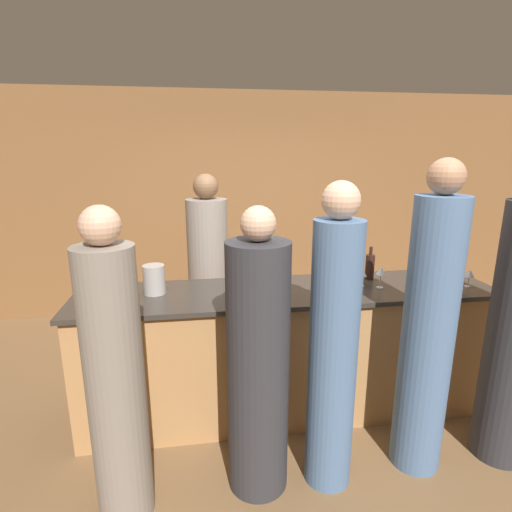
# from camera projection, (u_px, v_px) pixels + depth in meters

# --- Properties ---
(ground_plane) EXTENTS (14.00, 14.00, 0.00)m
(ground_plane) POSITION_uv_depth(u_px,v_px,m) (286.00, 407.00, 3.32)
(ground_plane) COLOR brown
(back_wall) EXTENTS (8.00, 0.06, 2.80)m
(back_wall) POSITION_uv_depth(u_px,v_px,m) (249.00, 205.00, 5.19)
(back_wall) COLOR brown
(back_wall) RESTS_ON ground_plane
(bar_counter) EXTENTS (3.22, 0.73, 1.04)m
(bar_counter) POSITION_uv_depth(u_px,v_px,m) (287.00, 350.00, 3.19)
(bar_counter) COLOR #B27F4C
(bar_counter) RESTS_ON ground_plane
(bartender) EXTENTS (0.37, 0.37, 1.88)m
(bartender) POSITION_uv_depth(u_px,v_px,m) (209.00, 282.00, 3.76)
(bartender) COLOR gray
(bartender) RESTS_ON ground_plane
(guest_0) EXTENTS (0.32, 0.32, 2.03)m
(guest_0) POSITION_uv_depth(u_px,v_px,m) (428.00, 332.00, 2.51)
(guest_0) COLOR #4C6B93
(guest_0) RESTS_ON ground_plane
(guest_1) EXTENTS (0.31, 0.31, 1.81)m
(guest_1) POSITION_uv_depth(u_px,v_px,m) (115.00, 382.00, 2.16)
(guest_1) COLOR gray
(guest_1) RESTS_ON ground_plane
(guest_3) EXTENTS (0.37, 0.37, 1.78)m
(guest_3) POSITION_uv_depth(u_px,v_px,m) (258.00, 366.00, 2.38)
(guest_3) COLOR #2D2D33
(guest_3) RESTS_ON ground_plane
(guest_4) EXTENTS (0.29, 0.29, 1.91)m
(guest_4) POSITION_uv_depth(u_px,v_px,m) (333.00, 350.00, 2.39)
(guest_4) COLOR #4C6B93
(guest_4) RESTS_ON ground_plane
(wine_bottle_0) EXTENTS (0.07, 0.07, 0.28)m
(wine_bottle_0) POSITION_uv_depth(u_px,v_px,m) (370.00, 266.00, 3.29)
(wine_bottle_0) COLOR black
(wine_bottle_0) RESTS_ON bar_counter
(wine_bottle_1) EXTENTS (0.07, 0.07, 0.28)m
(wine_bottle_1) POSITION_uv_depth(u_px,v_px,m) (122.00, 297.00, 2.59)
(wine_bottle_1) COLOR black
(wine_bottle_1) RESTS_ON bar_counter
(ice_bucket) EXTENTS (0.16, 0.16, 0.22)m
(ice_bucket) POSITION_uv_depth(u_px,v_px,m) (154.00, 279.00, 2.95)
(ice_bucket) COLOR #9E9993
(ice_bucket) RESTS_ON bar_counter
(wine_glass_0) EXTENTS (0.06, 0.06, 0.16)m
(wine_glass_0) POSITION_uv_depth(u_px,v_px,m) (273.00, 282.00, 2.87)
(wine_glass_0) COLOR silver
(wine_glass_0) RESTS_ON bar_counter
(wine_glass_1) EXTENTS (0.06, 0.06, 0.15)m
(wine_glass_1) POSITION_uv_depth(u_px,v_px,m) (451.00, 272.00, 3.14)
(wine_glass_1) COLOR silver
(wine_glass_1) RESTS_ON bar_counter
(wine_glass_2) EXTENTS (0.08, 0.08, 0.17)m
(wine_glass_2) POSITION_uv_depth(u_px,v_px,m) (381.00, 271.00, 3.07)
(wine_glass_2) COLOR silver
(wine_glass_2) RESTS_ON bar_counter
(wine_glass_3) EXTENTS (0.06, 0.06, 0.15)m
(wine_glass_3) POSITION_uv_depth(u_px,v_px,m) (244.00, 282.00, 2.88)
(wine_glass_3) COLOR silver
(wine_glass_3) RESTS_ON bar_counter
(wine_glass_4) EXTENTS (0.06, 0.06, 0.18)m
(wine_glass_4) POSITION_uv_depth(u_px,v_px,m) (450.00, 277.00, 2.94)
(wine_glass_4) COLOR silver
(wine_glass_4) RESTS_ON bar_counter
(wine_glass_5) EXTENTS (0.08, 0.08, 0.15)m
(wine_glass_5) POSITION_uv_depth(u_px,v_px,m) (362.00, 273.00, 3.11)
(wine_glass_5) COLOR silver
(wine_glass_5) RESTS_ON bar_counter
(wine_glass_6) EXTENTS (0.07, 0.07, 0.14)m
(wine_glass_6) POSITION_uv_depth(u_px,v_px,m) (470.00, 274.00, 3.10)
(wine_glass_6) COLOR silver
(wine_glass_6) RESTS_ON bar_counter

